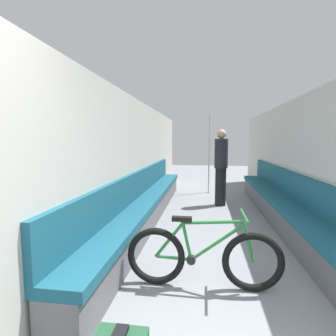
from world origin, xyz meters
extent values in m
cube|color=beige|center=(-1.45, 3.75, 1.12)|extent=(0.10, 10.70, 2.24)
cube|color=beige|center=(1.45, 3.75, 1.12)|extent=(0.10, 10.70, 2.24)
cube|color=#5B5B60|center=(-1.18, 3.92, 0.19)|extent=(0.37, 6.17, 0.38)
cube|color=#195166|center=(-1.18, 3.92, 0.43)|extent=(0.43, 6.17, 0.10)
cube|color=#195166|center=(-1.36, 3.92, 0.71)|extent=(0.07, 6.17, 0.46)
cube|color=#5B5B60|center=(1.18, 3.92, 0.19)|extent=(0.37, 6.17, 0.38)
cube|color=#195166|center=(1.18, 3.92, 0.43)|extent=(0.43, 6.17, 0.10)
cube|color=#195166|center=(1.36, 3.92, 0.71)|extent=(0.07, 6.17, 0.46)
torus|color=black|center=(-0.65, 1.83, 0.30)|extent=(0.60, 0.07, 0.60)
torus|color=black|center=(0.32, 1.83, 0.30)|extent=(0.60, 0.07, 0.60)
cylinder|color=#237533|center=(-0.47, 1.83, 0.29)|extent=(0.37, 0.03, 0.05)
cylinder|color=#237533|center=(-0.52, 1.83, 0.48)|extent=(0.29, 0.03, 0.37)
cylinder|color=#237533|center=(-0.34, 1.83, 0.50)|extent=(0.13, 0.03, 0.43)
cylinder|color=#237533|center=(-0.04, 1.83, 0.48)|extent=(0.53, 0.03, 0.42)
cylinder|color=#237533|center=(-0.08, 1.83, 0.69)|extent=(0.61, 0.03, 0.07)
cylinder|color=#237533|center=(0.27, 1.83, 0.50)|extent=(0.13, 0.03, 0.40)
cylinder|color=black|center=(-0.29, 1.83, 0.29)|extent=(0.09, 0.06, 0.09)
cube|color=black|center=(-0.39, 1.83, 0.71)|extent=(0.20, 0.07, 0.04)
cylinder|color=#237533|center=(0.22, 1.83, 0.77)|extent=(0.02, 0.46, 0.02)
cylinder|color=gray|center=(-0.05, 6.77, 0.01)|extent=(0.08, 0.08, 0.01)
cylinder|color=silver|center=(-0.05, 6.77, 1.11)|extent=(0.04, 0.04, 2.22)
cylinder|color=black|center=(0.20, 5.32, 0.43)|extent=(0.25, 0.25, 0.87)
cylinder|color=#232328|center=(0.20, 5.32, 1.20)|extent=(0.30, 0.30, 0.66)
sphere|color=tan|center=(0.20, 5.32, 1.63)|extent=(0.21, 0.21, 0.21)
camera|label=1|loc=(-0.17, -0.73, 1.50)|focal=28.00mm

